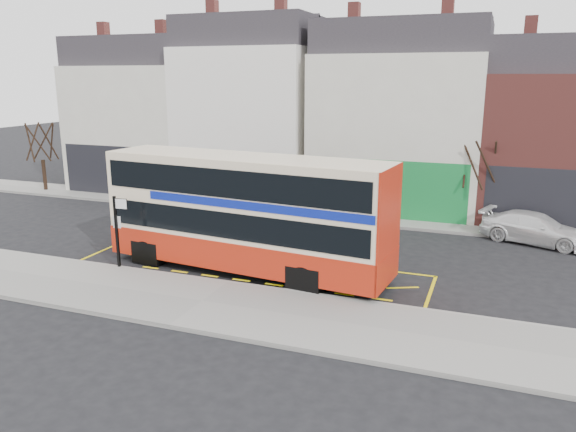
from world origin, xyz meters
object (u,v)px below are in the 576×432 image
at_px(car_white, 535,228).
at_px(street_tree_right, 481,151).
at_px(street_tree_left, 40,132).
at_px(car_grey, 311,214).
at_px(car_silver, 185,201).
at_px(double_decker_bus, 247,212).
at_px(bus_stop_post, 118,225).

distance_m(car_white, street_tree_right, 4.61).
bearing_deg(street_tree_left, car_grey, -6.78).
relative_size(car_silver, car_white, 0.78).
distance_m(double_decker_bus, car_white, 13.47).
distance_m(car_silver, street_tree_right, 15.82).
distance_m(double_decker_bus, bus_stop_post, 5.01).
relative_size(bus_stop_post, street_tree_left, 0.49).
bearing_deg(car_white, bus_stop_post, 140.53).
height_order(car_silver, car_white, car_white).
xyz_separation_m(double_decker_bus, street_tree_right, (7.99, 10.11, 1.49)).
distance_m(car_silver, street_tree_left, 12.23).
relative_size(car_silver, car_grey, 0.94).
bearing_deg(car_silver, bus_stop_post, 178.52).
bearing_deg(bus_stop_post, street_tree_right, 37.39).
distance_m(bus_stop_post, car_white, 18.21).
relative_size(bus_stop_post, car_grey, 0.72).
xyz_separation_m(car_silver, street_tree_left, (-11.63, 1.87, 3.27)).
relative_size(double_decker_bus, car_white, 2.42).
distance_m(bus_stop_post, car_grey, 10.20).
bearing_deg(street_tree_right, car_white, -37.46).
distance_m(bus_stop_post, street_tree_left, 18.16).
distance_m(street_tree_left, street_tree_right, 26.93).
bearing_deg(double_decker_bus, street_tree_left, 159.25).
height_order(bus_stop_post, car_grey, bus_stop_post).
height_order(bus_stop_post, car_silver, bus_stop_post).
bearing_deg(car_white, car_silver, 109.72).
distance_m(bus_stop_post, car_silver, 9.68).
distance_m(car_grey, street_tree_left, 19.58).
height_order(car_silver, street_tree_right, street_tree_right).
bearing_deg(car_silver, street_tree_left, 63.77).
bearing_deg(car_silver, double_decker_bus, -153.31).
height_order(double_decker_bus, car_silver, double_decker_bus).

